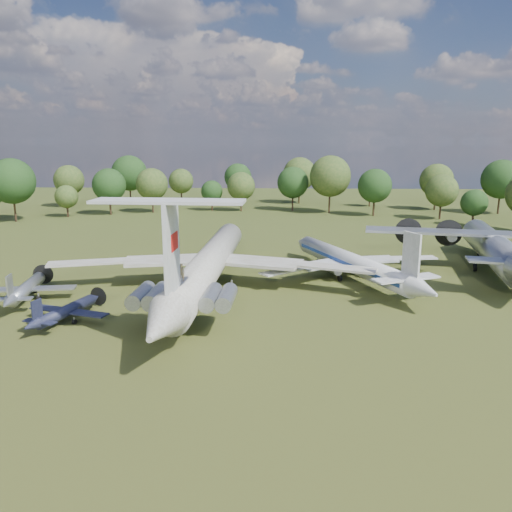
# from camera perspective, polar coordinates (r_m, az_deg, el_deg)

# --- Properties ---
(ground) EXTENTS (300.00, 300.00, 0.00)m
(ground) POSITION_cam_1_polar(r_m,az_deg,el_deg) (66.17, -4.75, -4.12)
(ground) COLOR #274316
(ground) RESTS_ON ground
(il62_airliner) EXTENTS (46.06, 58.72, 5.60)m
(il62_airliner) POSITION_cam_1_polar(r_m,az_deg,el_deg) (66.63, -5.37, -1.51)
(il62_airliner) COLOR beige
(il62_airliner) RESTS_ON ground
(tu104_jet) EXTENTS (41.32, 46.17, 3.79)m
(tu104_jet) POSITION_cam_1_polar(r_m,az_deg,el_deg) (73.15, 10.76, -1.10)
(tu104_jet) COLOR silver
(tu104_jet) RESTS_ON ground
(an12_transport) EXTENTS (45.97, 49.61, 5.69)m
(an12_transport) POSITION_cam_1_polar(r_m,az_deg,el_deg) (84.39, 25.57, 0.37)
(an12_transport) COLOR gray
(an12_transport) RESTS_ON ground
(small_prop_west) EXTENTS (12.83, 15.16, 1.90)m
(small_prop_west) POSITION_cam_1_polar(r_m,az_deg,el_deg) (58.81, -20.86, -6.19)
(small_prop_west) COLOR black
(small_prop_west) RESTS_ON ground
(small_prop_northwest) EXTENTS (13.91, 17.41, 2.32)m
(small_prop_northwest) POSITION_cam_1_polar(r_m,az_deg,el_deg) (68.40, -24.75, -3.72)
(small_prop_northwest) COLOR #A5A8AE
(small_prop_northwest) RESTS_ON ground
(person_on_il62) EXTENTS (0.67, 0.44, 1.81)m
(person_on_il62) POSITION_cam_1_polar(r_m,az_deg,el_deg) (50.85, -8.52, -1.85)
(person_on_il62) COLOR #9B814F
(person_on_il62) RESTS_ON il62_airliner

